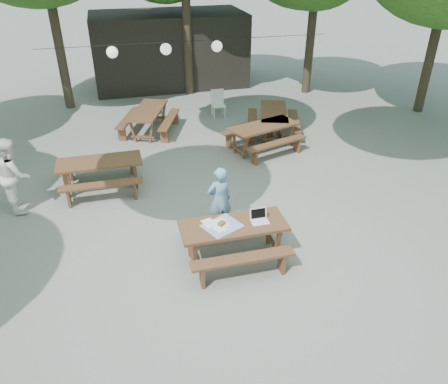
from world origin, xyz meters
TOP-DOWN VIEW (x-y plane):
  - ground at (0.00, 0.00)m, footprint 80.00×80.00m
  - pavilion at (0.50, 10.50)m, footprint 6.00×3.00m
  - main_picnic_table at (-0.06, -1.21)m, footprint 2.00×1.58m
  - picnic_table_nw at (-2.46, 2.14)m, footprint 2.00×1.58m
  - picnic_table_ne at (2.08, 3.29)m, footprint 2.29×2.08m
  - picnic_table_far_w at (-0.95, 5.42)m, footprint 2.15×2.34m
  - picnic_table_far_e at (2.78, 4.33)m, footprint 2.09×2.30m
  - woman at (-0.09, -0.28)m, footprint 0.59×0.44m
  - second_person at (-4.28, 1.70)m, footprint 0.86×0.98m
  - plastic_chair at (1.49, 6.23)m, footprint 0.46×0.46m
  - laptop at (0.44, -1.22)m, footprint 0.33×0.26m
  - tabletop_clutter at (-0.29, -1.21)m, footprint 0.82×0.77m
  - paper_lanterns at (-0.19, 6.00)m, footprint 9.00×0.34m

SIDE VIEW (x-z plane):
  - ground at x=0.00m, z-range 0.00..0.00m
  - plastic_chair at x=1.49m, z-range -0.19..0.71m
  - main_picnic_table at x=-0.06m, z-range 0.01..0.76m
  - picnic_table_nw at x=-2.46m, z-range 0.01..0.76m
  - picnic_table_ne at x=2.08m, z-range 0.01..0.76m
  - picnic_table_far_w at x=-0.95m, z-range 0.01..0.76m
  - picnic_table_far_e at x=2.78m, z-range 0.01..0.76m
  - woman at x=-0.09m, z-range 0.00..1.47m
  - tabletop_clutter at x=-0.29m, z-range 0.72..0.80m
  - laptop at x=0.44m, z-range 0.69..0.93m
  - second_person at x=-4.28m, z-range 0.00..1.71m
  - pavilion at x=0.50m, z-range 0.00..2.80m
  - paper_lanterns at x=-0.19m, z-range 2.21..2.59m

